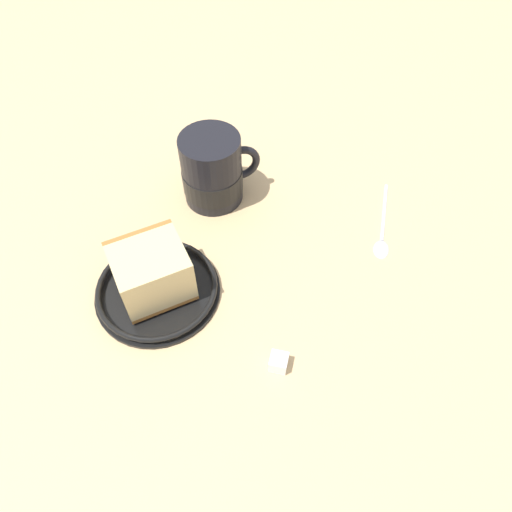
{
  "coord_description": "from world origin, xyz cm",
  "views": [
    {
      "loc": [
        0.23,
        -37.08,
        49.45
      ],
      "look_at": [
        2.28,
        -2.29,
        3.0
      ],
      "focal_mm": 34.01,
      "sensor_mm": 36.0,
      "label": 1
    }
  ],
  "objects_px": {
    "small_plate": "(155,290)",
    "sugar_cube": "(277,362)",
    "tea_mug": "(211,171)",
    "teaspoon": "(381,234)",
    "cake_slice": "(150,271)"
  },
  "relations": [
    {
      "from": "small_plate",
      "to": "tea_mug",
      "type": "xyz_separation_m",
      "value": [
        0.07,
        0.16,
        0.04
      ]
    },
    {
      "from": "cake_slice",
      "to": "sugar_cube",
      "type": "distance_m",
      "value": 0.18
    },
    {
      "from": "small_plate",
      "to": "tea_mug",
      "type": "relative_size",
      "value": 1.4
    },
    {
      "from": "teaspoon",
      "to": "sugar_cube",
      "type": "relative_size",
      "value": 6.98
    },
    {
      "from": "small_plate",
      "to": "teaspoon",
      "type": "height_order",
      "value": "small_plate"
    },
    {
      "from": "tea_mug",
      "to": "sugar_cube",
      "type": "xyz_separation_m",
      "value": [
        0.07,
        -0.26,
        -0.04
      ]
    },
    {
      "from": "cake_slice",
      "to": "tea_mug",
      "type": "relative_size",
      "value": 0.96
    },
    {
      "from": "tea_mug",
      "to": "teaspoon",
      "type": "xyz_separation_m",
      "value": [
        0.22,
        -0.09,
        -0.04
      ]
    },
    {
      "from": "cake_slice",
      "to": "tea_mug",
      "type": "distance_m",
      "value": 0.17
    },
    {
      "from": "cake_slice",
      "to": "tea_mug",
      "type": "height_order",
      "value": "tea_mug"
    },
    {
      "from": "small_plate",
      "to": "sugar_cube",
      "type": "bearing_deg",
      "value": -36.78
    },
    {
      "from": "tea_mug",
      "to": "cake_slice",
      "type": "bearing_deg",
      "value": -114.48
    },
    {
      "from": "cake_slice",
      "to": "sugar_cube",
      "type": "height_order",
      "value": "cake_slice"
    },
    {
      "from": "small_plate",
      "to": "tea_mug",
      "type": "distance_m",
      "value": 0.18
    },
    {
      "from": "cake_slice",
      "to": "teaspoon",
      "type": "height_order",
      "value": "cake_slice"
    }
  ]
}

